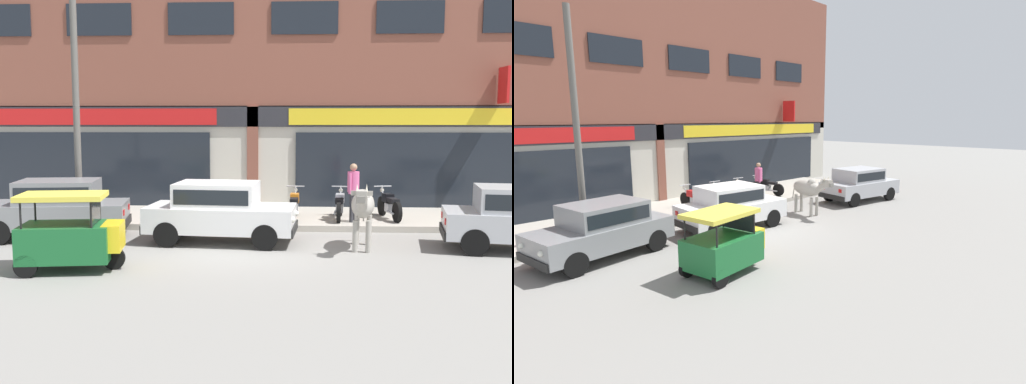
% 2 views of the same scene
% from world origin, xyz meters
% --- Properties ---
extents(ground_plane, '(90.00, 90.00, 0.00)m').
position_xyz_m(ground_plane, '(0.00, 0.00, 0.00)').
color(ground_plane, gray).
extents(sidewalk, '(19.00, 3.63, 0.17)m').
position_xyz_m(sidewalk, '(0.00, 4.01, 0.08)').
color(sidewalk, '#A8A093').
rests_on(sidewalk, ground).
extents(shop_building, '(23.00, 1.40, 10.18)m').
position_xyz_m(shop_building, '(0.00, 6.09, 4.90)').
color(shop_building, brown).
rests_on(shop_building, ground).
extents(cow, '(0.75, 2.14, 1.61)m').
position_xyz_m(cow, '(2.82, 0.12, 1.01)').
color(cow, '#9E998E').
rests_on(cow, ground).
extents(car_0, '(3.72, 1.93, 1.46)m').
position_xyz_m(car_0, '(-0.51, 0.73, 0.81)').
color(car_0, black).
rests_on(car_0, ground).
extents(car_1, '(3.76, 2.07, 1.46)m').
position_xyz_m(car_1, '(-4.64, 1.07, 0.81)').
color(car_1, black).
rests_on(car_1, ground).
extents(car_2, '(3.79, 2.19, 1.46)m').
position_xyz_m(car_2, '(6.40, 0.08, 0.81)').
color(car_2, black).
rests_on(car_2, ground).
extents(auto_rickshaw, '(2.07, 1.39, 1.52)m').
position_xyz_m(auto_rickshaw, '(-3.13, -2.10, 0.66)').
color(auto_rickshaw, black).
rests_on(auto_rickshaw, ground).
extents(motorcycle_0, '(0.52, 1.81, 0.88)m').
position_xyz_m(motorcycle_0, '(-0.04, 3.47, 0.55)').
color(motorcycle_0, black).
rests_on(motorcycle_0, sidewalk).
extents(motorcycle_1, '(0.52, 1.81, 0.88)m').
position_xyz_m(motorcycle_1, '(1.32, 3.34, 0.55)').
color(motorcycle_1, black).
rests_on(motorcycle_1, sidewalk).
extents(motorcycle_2, '(0.55, 1.81, 0.88)m').
position_xyz_m(motorcycle_2, '(2.59, 3.34, 0.55)').
color(motorcycle_2, black).
rests_on(motorcycle_2, sidewalk).
extents(motorcycle_3, '(0.56, 1.80, 0.88)m').
position_xyz_m(motorcycle_3, '(3.99, 3.46, 0.55)').
color(motorcycle_3, black).
rests_on(motorcycle_3, sidewalk).
extents(pedestrian, '(0.32, 0.44, 1.60)m').
position_xyz_m(pedestrian, '(2.91, 2.89, 1.15)').
color(pedestrian, '#2D2D33').
rests_on(pedestrian, sidewalk).
extents(utility_pole, '(0.18, 0.18, 6.43)m').
position_xyz_m(utility_pole, '(-4.55, 2.50, 3.38)').
color(utility_pole, '#595651').
rests_on(utility_pole, sidewalk).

